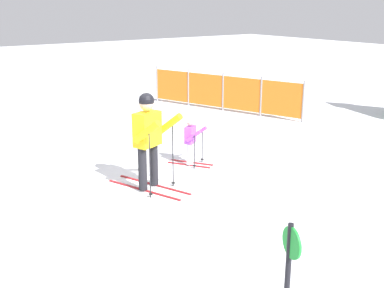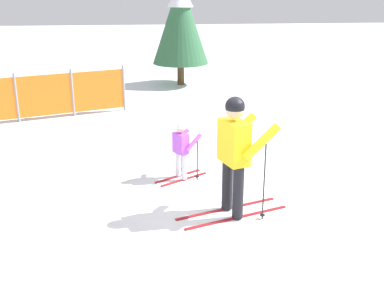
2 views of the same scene
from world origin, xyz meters
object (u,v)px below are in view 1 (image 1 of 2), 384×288
skier_child (191,138)px  skier_adult (149,133)px  trail_marker (288,282)px  safety_fence (223,92)px

skier_child → skier_adult: bearing=-97.1°
skier_adult → skier_child: bearing=95.6°
skier_adult → trail_marker: skier_adult is taller
skier_adult → safety_fence: size_ratio=0.35×
skier_child → safety_fence: (-3.52, 3.69, 0.01)m
skier_adult → skier_child: skier_adult is taller
skier_adult → trail_marker: (4.43, -1.25, -0.14)m
safety_fence → trail_marker: (8.58, -6.29, 0.30)m
skier_child → trail_marker: bearing=-59.4°
trail_marker → skier_adult: bearing=164.2°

